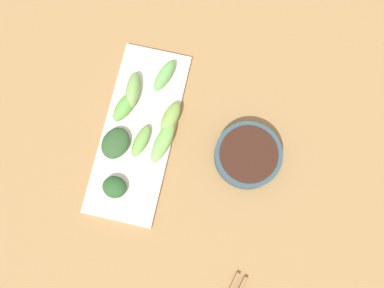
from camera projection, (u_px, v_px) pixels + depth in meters
The scene contains 11 objects.
tabletop at pixel (197, 147), 0.84m from camera, with size 2.10×2.10×0.02m, color olive.
sauce_bowl at pixel (247, 157), 0.81m from camera, with size 0.14×0.14×0.04m.
serving_plate at pixel (138, 134), 0.83m from camera, with size 0.15×0.38×0.01m, color silver.
broccoli_stalk_0 at pixel (141, 141), 0.81m from camera, with size 0.03×0.07×0.02m, color #6BA249.
broccoli_stalk_1 at pixel (124, 106), 0.82m from camera, with size 0.03×0.07×0.03m, color #5EA744.
broccoli_stalk_2 at pixel (133, 90), 0.83m from camera, with size 0.03×0.08×0.03m, color #75A354.
broccoli_leafy_3 at pixel (114, 187), 0.79m from camera, with size 0.05×0.04×0.03m, color #255126.
broccoli_stalk_4 at pixel (164, 76), 0.84m from camera, with size 0.03×0.08×0.03m, color #67B758.
broccoli_leafy_5 at pixel (115, 143), 0.81m from camera, with size 0.05×0.07×0.02m, color #2B5028.
broccoli_stalk_6 at pixel (163, 142), 0.81m from camera, with size 0.03×0.09×0.02m, color #74B954.
broccoli_stalk_7 at pixel (171, 117), 0.82m from camera, with size 0.03×0.07×0.02m, color #79A447.
Camera 1 is at (-0.02, 0.15, 0.84)m, focal length 36.87 mm.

